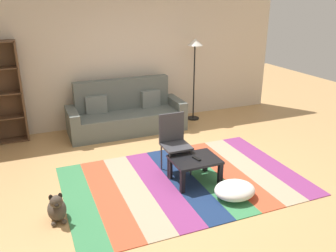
{
  "coord_description": "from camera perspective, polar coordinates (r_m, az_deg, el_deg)",
  "views": [
    {
      "loc": [
        -1.92,
        -4.35,
        2.54
      ],
      "look_at": [
        -0.0,
        0.32,
        0.65
      ],
      "focal_mm": 37.36,
      "sensor_mm": 36.0,
      "label": 1
    }
  ],
  "objects": [
    {
      "name": "ground_plane",
      "position": [
        5.39,
        1.29,
        -7.59
      ],
      "size": [
        14.0,
        14.0,
        0.0
      ],
      "primitive_type": "plane",
      "color": "tan"
    },
    {
      "name": "pouf",
      "position": [
        4.79,
        10.83,
        -10.25
      ],
      "size": [
        0.56,
        0.47,
        0.21
      ],
      "primitive_type": "ellipsoid",
      "color": "white",
      "rests_on": "rug"
    },
    {
      "name": "tv_remote",
      "position": [
        4.96,
        4.68,
        -5.31
      ],
      "size": [
        0.08,
        0.16,
        0.02
      ],
      "primitive_type": "cube",
      "rotation": [
        0.0,
        0.0,
        0.24
      ],
      "color": "black",
      "rests_on": "coffee_table"
    },
    {
      "name": "couch",
      "position": [
        6.96,
        -6.86,
        1.93
      ],
      "size": [
        2.26,
        0.8,
        1.0
      ],
      "color": "#59605B",
      "rests_on": "ground_plane"
    },
    {
      "name": "folding_chair",
      "position": [
        5.23,
        0.96,
        -2.01
      ],
      "size": [
        0.4,
        0.4,
        0.9
      ],
      "rotation": [
        0.0,
        0.0,
        -0.83
      ],
      "color": "#38383D",
      "rests_on": "ground_plane"
    },
    {
      "name": "standing_lamp",
      "position": [
        7.34,
        4.39,
        11.85
      ],
      "size": [
        0.32,
        0.32,
        1.72
      ],
      "color": "black",
      "rests_on": "ground_plane"
    },
    {
      "name": "rug",
      "position": [
        5.16,
        2.56,
        -8.91
      ],
      "size": [
        3.37,
        2.23,
        0.01
      ],
      "color": "#387F4C",
      "rests_on": "ground_plane"
    },
    {
      "name": "dog",
      "position": [
        4.47,
        -17.68,
        -12.69
      ],
      "size": [
        0.22,
        0.35,
        0.4
      ],
      "color": "#473D33",
      "rests_on": "ground_plane"
    },
    {
      "name": "back_wall",
      "position": [
        7.26,
        -6.85,
        10.97
      ],
      "size": [
        6.8,
        0.1,
        2.7
      ],
      "primitive_type": "cube",
      "color": "beige",
      "rests_on": "ground_plane"
    },
    {
      "name": "coffee_table",
      "position": [
        5.02,
        4.4,
        -5.98
      ],
      "size": [
        0.67,
        0.52,
        0.36
      ],
      "color": "black",
      "rests_on": "rug"
    }
  ]
}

